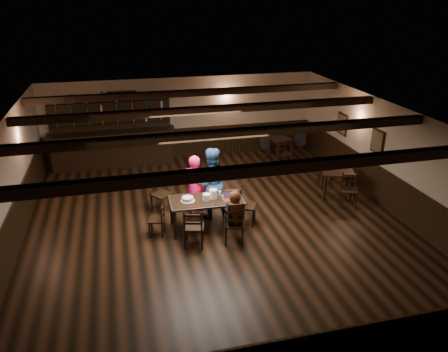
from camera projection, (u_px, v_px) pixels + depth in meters
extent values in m
plane|color=black|center=(217.00, 224.00, 10.61)|extent=(10.00, 10.00, 0.00)
cube|color=#B9AE9A|center=(182.00, 118.00, 14.57)|extent=(9.00, 0.02, 2.70)
cube|color=#B9AE9A|center=(304.00, 316.00, 5.62)|extent=(9.00, 0.02, 2.70)
cube|color=#B9AE9A|center=(6.00, 193.00, 9.08)|extent=(0.02, 10.00, 2.70)
cube|color=#B9AE9A|center=(388.00, 157.00, 11.10)|extent=(0.02, 10.00, 2.70)
cube|color=silver|center=(216.00, 116.00, 9.57)|extent=(9.00, 10.00, 0.02)
cube|color=black|center=(183.00, 142.00, 14.87)|extent=(9.00, 0.04, 1.00)
cube|color=black|center=(15.00, 228.00, 9.42)|extent=(0.04, 10.00, 1.00)
cube|color=black|center=(383.00, 187.00, 11.42)|extent=(0.04, 10.00, 1.00)
cube|color=black|center=(123.00, 107.00, 13.92)|extent=(0.90, 0.03, 1.00)
cube|color=black|center=(123.00, 107.00, 13.90)|extent=(0.80, 0.02, 0.90)
cube|color=black|center=(378.00, 142.00, 11.44)|extent=(0.03, 0.55, 0.65)
cube|color=#72664C|center=(377.00, 142.00, 11.44)|extent=(0.02, 0.45, 0.55)
cube|color=black|center=(342.00, 124.00, 13.16)|extent=(0.03, 0.55, 0.65)
cube|color=#72664C|center=(342.00, 124.00, 13.16)|extent=(0.02, 0.45, 0.55)
cube|color=black|center=(259.00, 170.00, 6.92)|extent=(8.90, 0.18, 0.18)
cube|color=black|center=(227.00, 134.00, 8.71)|extent=(8.90, 0.18, 0.18)
cube|color=black|center=(207.00, 110.00, 10.50)|extent=(8.90, 0.18, 0.18)
cube|color=black|center=(192.00, 93.00, 12.29)|extent=(8.90, 0.18, 0.18)
cube|color=black|center=(175.00, 226.00, 9.84)|extent=(0.06, 0.06, 0.71)
cube|color=black|center=(171.00, 211.00, 10.50)|extent=(0.06, 0.06, 0.71)
cube|color=black|center=(243.00, 218.00, 10.15)|extent=(0.06, 0.06, 0.71)
cube|color=black|center=(235.00, 205.00, 10.81)|extent=(0.06, 0.06, 0.71)
cube|color=black|center=(206.00, 200.00, 10.18)|extent=(1.73, 0.91, 0.04)
cube|color=#A5A8AD|center=(203.00, 193.00, 10.55)|extent=(1.71, 0.08, 0.05)
cube|color=#A5A8AD|center=(210.00, 208.00, 9.81)|extent=(1.71, 0.08, 0.05)
cube|color=#A5A8AD|center=(241.00, 197.00, 10.34)|extent=(0.06, 0.85, 0.05)
cube|color=#A5A8AD|center=(170.00, 204.00, 10.01)|extent=(0.06, 0.85, 0.05)
cube|color=black|center=(203.00, 233.00, 9.81)|extent=(0.04, 0.04, 0.44)
cube|color=black|center=(202.00, 241.00, 9.49)|extent=(0.04, 0.04, 0.44)
cube|color=black|center=(187.00, 232.00, 9.82)|extent=(0.04, 0.04, 0.44)
cube|color=black|center=(185.00, 240.00, 9.50)|extent=(0.04, 0.04, 0.44)
cube|color=black|center=(194.00, 227.00, 9.56)|extent=(0.52, 0.50, 0.04)
cube|color=black|center=(193.00, 221.00, 9.31)|extent=(0.42, 0.14, 0.46)
cube|color=black|center=(193.00, 223.00, 9.33)|extent=(0.36, 0.12, 0.05)
cube|color=black|center=(193.00, 216.00, 9.26)|extent=(0.36, 0.12, 0.05)
cube|color=black|center=(242.00, 230.00, 9.93)|extent=(0.04, 0.04, 0.44)
cube|color=black|center=(242.00, 238.00, 9.61)|extent=(0.04, 0.04, 0.44)
cube|color=black|center=(226.00, 230.00, 9.94)|extent=(0.04, 0.04, 0.44)
cube|color=black|center=(226.00, 237.00, 9.62)|extent=(0.04, 0.04, 0.44)
cube|color=black|center=(234.00, 224.00, 9.68)|extent=(0.52, 0.51, 0.04)
cube|color=black|center=(234.00, 219.00, 9.44)|extent=(0.42, 0.15, 0.46)
cube|color=black|center=(234.00, 221.00, 9.45)|extent=(0.36, 0.13, 0.05)
cube|color=black|center=(234.00, 213.00, 9.38)|extent=(0.36, 0.13, 0.05)
cube|color=black|center=(152.00, 224.00, 10.24)|extent=(0.04, 0.04, 0.37)
cube|color=black|center=(164.00, 224.00, 10.24)|extent=(0.04, 0.04, 0.37)
cube|color=black|center=(150.00, 231.00, 9.96)|extent=(0.04, 0.04, 0.37)
cube|color=black|center=(162.00, 231.00, 9.96)|extent=(0.04, 0.04, 0.37)
cube|color=black|center=(157.00, 220.00, 10.02)|extent=(0.42, 0.43, 0.03)
cube|color=black|center=(162.00, 212.00, 9.95)|extent=(0.12, 0.36, 0.39)
cube|color=black|center=(162.00, 214.00, 9.96)|extent=(0.10, 0.30, 0.04)
cube|color=black|center=(162.00, 208.00, 9.90)|extent=(0.10, 0.30, 0.04)
cube|color=black|center=(253.00, 219.00, 10.39)|extent=(0.05, 0.05, 0.45)
cube|color=black|center=(238.00, 218.00, 10.45)|extent=(0.05, 0.05, 0.45)
cube|color=black|center=(255.00, 212.00, 10.73)|extent=(0.05, 0.05, 0.45)
cube|color=black|center=(240.00, 211.00, 10.79)|extent=(0.05, 0.05, 0.45)
cube|color=black|center=(247.00, 206.00, 10.50)|extent=(0.56, 0.57, 0.04)
cube|color=black|center=(240.00, 197.00, 10.44)|extent=(0.21, 0.41, 0.47)
cube|color=black|center=(240.00, 198.00, 10.45)|extent=(0.18, 0.35, 0.05)
cube|color=black|center=(240.00, 191.00, 10.38)|extent=(0.18, 0.35, 0.05)
cube|color=black|center=(162.00, 208.00, 10.90)|extent=(0.05, 0.05, 0.47)
cube|color=black|center=(152.00, 204.00, 11.11)|extent=(0.05, 0.05, 0.47)
cube|color=black|center=(173.00, 203.00, 11.18)|extent=(0.05, 0.05, 0.47)
cube|color=black|center=(163.00, 199.00, 11.40)|extent=(0.05, 0.05, 0.47)
cube|color=black|center=(162.00, 194.00, 11.05)|extent=(0.63, 0.62, 0.04)
cube|color=black|center=(156.00, 184.00, 11.06)|extent=(0.39, 0.30, 0.49)
cube|color=black|center=(156.00, 185.00, 11.08)|extent=(0.33, 0.26, 0.05)
cube|color=black|center=(156.00, 178.00, 11.00)|extent=(0.33, 0.26, 0.05)
imported|color=#ED127F|center=(195.00, 187.00, 10.67)|extent=(0.71, 0.60, 1.64)
imported|color=navy|center=(211.00, 183.00, 10.69)|extent=(0.90, 0.71, 1.81)
cube|color=black|center=(233.00, 219.00, 9.77)|extent=(0.32, 0.32, 0.13)
cube|color=black|center=(234.00, 212.00, 9.57)|extent=(0.34, 0.20, 0.48)
cylinder|color=black|center=(234.00, 203.00, 9.48)|extent=(0.10, 0.34, 0.34)
sphere|color=#D8A384|center=(235.00, 197.00, 9.43)|extent=(0.21, 0.21, 0.21)
sphere|color=#371B0C|center=(235.00, 197.00, 9.39)|extent=(0.26, 0.26, 0.26)
cone|color=#371B0C|center=(236.00, 216.00, 9.46)|extent=(0.20, 0.20, 0.61)
cylinder|color=white|center=(188.00, 201.00, 10.09)|extent=(0.33, 0.33, 0.01)
cylinder|color=white|center=(188.00, 199.00, 10.07)|extent=(0.26, 0.26, 0.09)
cylinder|color=silver|center=(188.00, 200.00, 10.08)|extent=(0.28, 0.28, 0.04)
cylinder|color=white|center=(206.00, 197.00, 10.09)|extent=(0.17, 0.17, 0.16)
cylinder|color=white|center=(213.00, 194.00, 10.20)|extent=(0.18, 0.18, 0.22)
cylinder|color=#A5A8AD|center=(208.00, 197.00, 10.25)|extent=(0.05, 0.05, 0.03)
sphere|color=orange|center=(208.00, 196.00, 10.24)|extent=(0.03, 0.03, 0.03)
cylinder|color=silver|center=(223.00, 197.00, 10.17)|extent=(0.04, 0.04, 0.10)
cylinder|color=#A5A8AD|center=(226.00, 197.00, 10.20)|extent=(0.03, 0.03, 0.08)
cylinder|color=silver|center=(220.00, 193.00, 10.37)|extent=(0.07, 0.07, 0.11)
cube|color=maroon|center=(230.00, 200.00, 10.14)|extent=(0.30, 0.22, 0.00)
cube|color=#0D0D42|center=(230.00, 195.00, 10.37)|extent=(0.32, 0.27, 0.00)
cube|color=black|center=(114.00, 149.00, 14.04)|extent=(3.78, 0.60, 1.10)
cube|color=black|center=(112.00, 132.00, 13.82)|extent=(3.98, 0.70, 0.05)
cube|color=black|center=(112.00, 131.00, 14.07)|extent=(3.78, 0.10, 2.20)
cube|color=black|center=(111.00, 124.00, 13.88)|extent=(3.68, 0.22, 0.03)
cube|color=black|center=(110.00, 113.00, 13.75)|extent=(3.68, 0.22, 0.03)
cube|color=black|center=(109.00, 102.00, 13.61)|extent=(3.68, 0.22, 0.03)
cube|color=black|center=(338.00, 171.00, 11.86)|extent=(1.08, 1.08, 0.04)
cube|color=black|center=(325.00, 188.00, 11.73)|extent=(0.05, 0.05, 0.71)
cube|color=black|center=(322.00, 178.00, 12.36)|extent=(0.05, 0.05, 0.71)
cube|color=black|center=(351.00, 189.00, 11.65)|extent=(0.05, 0.05, 0.71)
cube|color=black|center=(347.00, 179.00, 12.29)|extent=(0.05, 0.05, 0.71)
cube|color=black|center=(279.00, 139.00, 14.49)|extent=(0.89, 0.89, 0.04)
cube|color=black|center=(277.00, 153.00, 14.27)|extent=(0.04, 0.04, 0.71)
cube|color=black|center=(266.00, 149.00, 14.72)|extent=(0.04, 0.04, 0.71)
cube|color=black|center=(291.00, 150.00, 14.55)|extent=(0.04, 0.04, 0.71)
cube|color=black|center=(280.00, 146.00, 15.01)|extent=(0.04, 0.04, 0.71)
cube|color=black|center=(265.00, 141.00, 14.36)|extent=(0.21, 0.34, 0.49)
sphere|color=#D8A384|center=(265.00, 131.00, 14.23)|extent=(0.19, 0.19, 0.19)
sphere|color=black|center=(265.00, 130.00, 14.22)|extent=(0.20, 0.20, 0.20)
cube|color=black|center=(300.00, 137.00, 14.64)|extent=(0.26, 0.40, 0.56)
sphere|color=#D8A384|center=(301.00, 126.00, 14.49)|extent=(0.22, 0.22, 0.22)
sphere|color=black|center=(301.00, 125.00, 14.48)|extent=(0.23, 0.23, 0.23)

